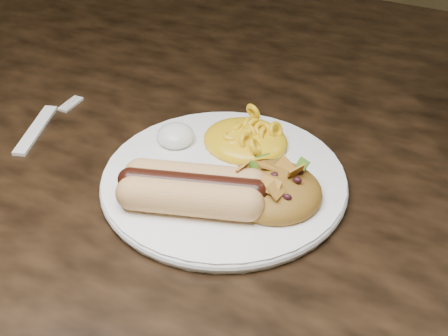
% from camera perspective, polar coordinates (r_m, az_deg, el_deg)
% --- Properties ---
extents(table, '(1.60, 0.90, 0.75)m').
position_cam_1_polar(table, '(0.79, 0.97, -1.61)').
color(table, black).
rests_on(table, floor).
extents(plate, '(0.25, 0.25, 0.01)m').
position_cam_1_polar(plate, '(0.63, 0.00, -1.19)').
color(plate, white).
rests_on(plate, table).
extents(hotdog, '(0.12, 0.10, 0.03)m').
position_cam_1_polar(hotdog, '(0.59, -2.91, -1.86)').
color(hotdog, '#E5C472').
rests_on(hotdog, plate).
extents(mac_and_cheese, '(0.10, 0.10, 0.04)m').
position_cam_1_polar(mac_and_cheese, '(0.67, 1.99, 3.49)').
color(mac_and_cheese, yellow).
rests_on(mac_and_cheese, plate).
extents(sour_cream, '(0.05, 0.05, 0.02)m').
position_cam_1_polar(sour_cream, '(0.68, -4.48, 3.27)').
color(sour_cream, white).
rests_on(sour_cream, plate).
extents(taco_salad, '(0.10, 0.09, 0.04)m').
position_cam_1_polar(taco_salad, '(0.60, 4.49, -1.36)').
color(taco_salad, '#D14223').
rests_on(taco_salad, plate).
extents(fork, '(0.05, 0.12, 0.00)m').
position_cam_1_polar(fork, '(0.75, -16.83, 3.38)').
color(fork, silver).
rests_on(fork, table).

